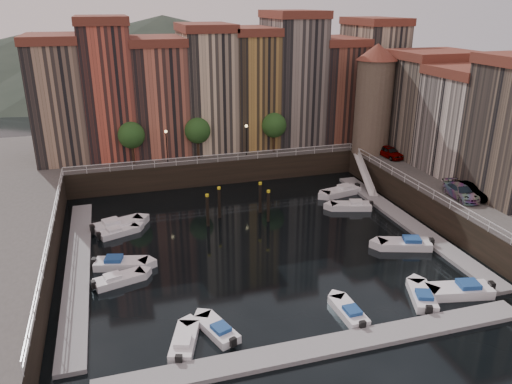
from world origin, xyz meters
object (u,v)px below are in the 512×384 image
object	(u,v)px
gangway	(365,173)
boat_left_2	(120,263)
car_a	(390,153)
boat_left_1	(118,279)
boat_left_3	(118,232)
car_c	(461,192)
car_b	(472,191)
mooring_pilings	(239,205)
corner_tower	(374,98)

from	to	relation	value
gangway	boat_left_2	world-z (taller)	gangway
gangway	car_a	size ratio (longest dim) A/B	1.98
boat_left_1	boat_left_2	world-z (taller)	boat_left_2
boat_left_3	car_c	size ratio (longest dim) A/B	0.88
car_b	car_c	xyz separation A→B (m)	(-1.24, 0.08, -0.03)
car_c	boat_left_3	bearing A→B (deg)	173.17
boat_left_3	car_a	bearing A→B (deg)	-9.34
car_b	mooring_pilings	bearing A→B (deg)	149.50
boat_left_2	car_c	bearing A→B (deg)	12.77
gangway	car_c	distance (m)	13.57
boat_left_1	boat_left_2	size ratio (longest dim) A/B	0.90
mooring_pilings	boat_left_1	distance (m)	16.01
corner_tower	car_c	world-z (taller)	corner_tower
corner_tower	boat_left_3	world-z (taller)	corner_tower
car_c	boat_left_2	bearing A→B (deg)	-175.54
gangway	boat_left_3	xyz separation A→B (m)	(-29.72, -5.22, -1.60)
boat_left_1	boat_left_3	world-z (taller)	boat_left_1
gangway	car_b	xyz separation A→B (m)	(4.80, -13.05, 1.80)
mooring_pilings	car_a	distance (m)	22.36
boat_left_3	car_b	xyz separation A→B (m)	(34.52, -7.82, 3.40)
gangway	boat_left_1	world-z (taller)	gangway
corner_tower	mooring_pilings	world-z (taller)	corner_tower
boat_left_3	boat_left_2	bearing A→B (deg)	-111.12
corner_tower	boat_left_3	size ratio (longest dim) A/B	3.30
car_a	boat_left_1	bearing A→B (deg)	-160.38
boat_left_3	car_b	size ratio (longest dim) A/B	0.96
mooring_pilings	boat_left_2	bearing A→B (deg)	-150.90
gangway	boat_left_3	distance (m)	30.22
gangway	boat_left_2	size ratio (longest dim) A/B	1.71
car_a	mooring_pilings	bearing A→B (deg)	-168.86
car_a	car_c	bearing A→B (deg)	-97.44
boat_left_3	boat_left_1	bearing A→B (deg)	-112.37
mooring_pilings	boat_left_3	xyz separation A→B (m)	(-12.43, -0.27, -1.33)
boat_left_3	car_c	bearing A→B (deg)	-33.59
boat_left_3	corner_tower	bearing A→B (deg)	-3.89
car_b	boat_left_2	bearing A→B (deg)	167.75
boat_left_1	car_a	size ratio (longest dim) A/B	1.04
mooring_pilings	car_a	world-z (taller)	car_a
corner_tower	boat_left_1	world-z (taller)	corner_tower
boat_left_2	car_c	world-z (taller)	car_c
boat_left_1	car_c	world-z (taller)	car_c
mooring_pilings	boat_left_2	size ratio (longest dim) A/B	1.36
gangway	boat_left_3	bearing A→B (deg)	-170.03
boat_left_2	car_b	xyz separation A→B (m)	(34.60, -1.13, 3.35)
corner_tower	boat_left_2	xyz separation A→B (m)	(-32.69, -16.41, -9.83)
gangway	boat_left_2	distance (m)	32.13
boat_left_3	car_b	bearing A→B (deg)	-33.25
boat_left_3	car_c	distance (m)	34.33
boat_left_1	car_b	distance (m)	35.03
corner_tower	boat_left_3	xyz separation A→B (m)	(-32.62, -9.72, -9.88)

